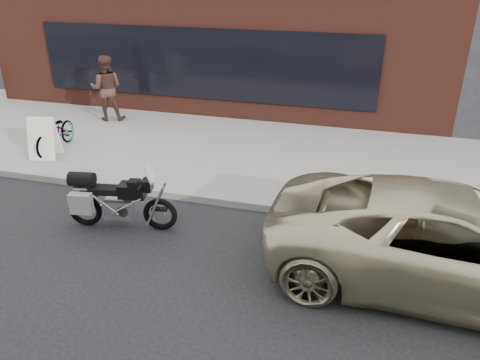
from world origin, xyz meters
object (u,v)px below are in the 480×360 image
Objects in this scene: motorcycle at (113,200)px; cafe_patron_left at (106,88)px; sandwich_sign at (43,137)px; bicycle_front at (55,133)px; minivan at (452,242)px.

motorcycle is 1.08× the size of cafe_patron_left.
sandwich_sign is at bearing 134.73° from motorcycle.
motorcycle is at bearing -46.84° from bicycle_front.
bicycle_front is at bearing 78.48° from sandwich_sign.
motorcycle is 2.04× the size of sandwich_sign.
minivan is (5.57, -0.13, 0.19)m from motorcycle.
motorcycle reaches higher than bicycle_front.
minivan is 9.13m from bicycle_front.
cafe_patron_left reaches higher than sandwich_sign.
cafe_patron_left reaches higher than bicycle_front.
motorcycle is 3.82m from sandwich_sign.
minivan is at bearing -23.83° from bicycle_front.
bicycle_front is (-8.68, 2.85, -0.15)m from minivan.
bicycle_front is 2.54m from cafe_patron_left.
cafe_patron_left is (0.03, 2.49, 0.49)m from bicycle_front.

